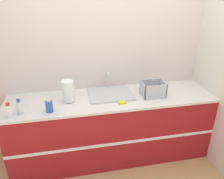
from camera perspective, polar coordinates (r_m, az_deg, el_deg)
ground_plane at (r=3.01m, az=1.22°, el=-20.38°), size 12.00×12.00×0.00m
wall_back at (r=2.92m, az=-1.54°, el=8.24°), size 4.98×0.06×2.60m
wall_right at (r=3.11m, az=24.66°, el=6.99°), size 0.06×2.67×2.60m
counter_cabinet at (r=2.97m, az=-0.12°, el=-9.74°), size 2.60×0.69×0.90m
sink at (r=2.80m, az=-0.47°, el=-1.00°), size 0.56×0.44×0.24m
paper_towel_roll at (r=2.63m, az=-11.41°, el=-0.43°), size 0.14×0.14×0.27m
dish_rack at (r=2.79m, az=10.60°, el=-0.20°), size 0.28×0.22×0.19m
bottle_white_spray at (r=2.55m, az=-25.30°, el=-4.95°), size 0.07×0.07×0.16m
bottle_blue at (r=2.49m, az=-16.09°, el=-4.23°), size 0.08×0.08×0.15m
bottle_clear at (r=2.55m, az=-22.99°, el=-4.34°), size 0.06×0.06×0.18m
sponge at (r=2.59m, az=2.72°, el=-3.43°), size 0.09×0.06×0.02m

